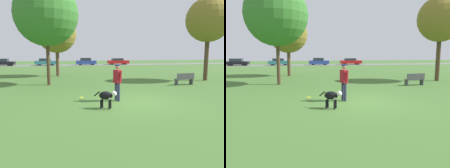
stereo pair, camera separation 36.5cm
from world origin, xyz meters
The scene contains 13 objects.
ground_plane centered at (0.00, 0.00, 0.00)m, with size 120.00×120.00×0.00m, color #426B2D.
far_road_strip centered at (0.00, 34.02, 0.01)m, with size 120.00×6.00×0.01m.
person centered at (-0.63, 0.48, 1.01)m, with size 0.34×0.65×1.71m.
dog centered at (-1.42, -0.85, 0.51)m, with size 0.90×0.60×0.73m.
frisbee centered at (-2.21, 1.61, 0.01)m, with size 0.21×0.21×0.02m.
tree_near_right centered at (8.55, 6.52, 4.90)m, with size 3.58×3.58×6.71m.
tree_mid_center centered at (-3.44, 12.95, 4.15)m, with size 3.79×3.79×6.06m.
tree_near_left centered at (-4.01, 6.70, 4.89)m, with size 4.37×4.37×7.08m.
parked_car_black centered at (-13.40, 34.06, 0.66)m, with size 4.17×1.88×1.32m.
parked_car_teal centered at (-5.85, 34.02, 0.67)m, with size 3.98×2.01×1.33m.
parked_car_blue centered at (1.77, 33.93, 0.68)m, with size 3.99×1.97×1.39m.
parked_car_red centered at (8.32, 34.06, 0.65)m, with size 4.39×2.00×1.28m.
park_bench centered at (5.37, 4.49, 0.45)m, with size 1.43×0.52×0.84m.
Camera 2 is at (-2.85, -9.37, 2.20)m, focal length 35.00 mm.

